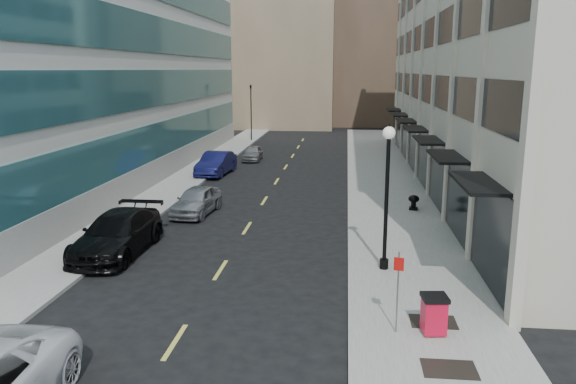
% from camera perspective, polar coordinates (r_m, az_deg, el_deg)
% --- Properties ---
extents(ground, '(160.00, 160.00, 0.00)m').
position_cam_1_polar(ground, '(15.50, -13.69, -17.96)').
color(ground, black).
rests_on(ground, ground).
extents(sidewalk_right, '(5.00, 80.00, 0.15)m').
position_cam_1_polar(sidewalk_right, '(33.54, 10.37, -1.05)').
color(sidewalk_right, gray).
rests_on(sidewalk_right, ground).
extents(sidewalk_left, '(3.00, 80.00, 0.15)m').
position_cam_1_polar(sidewalk_left, '(35.29, -12.92, -0.49)').
color(sidewalk_left, gray).
rests_on(sidewalk_left, ground).
extents(building_right, '(15.30, 46.50, 18.25)m').
position_cam_1_polar(building_right, '(41.37, 23.61, 13.10)').
color(building_right, '#B9B19D').
rests_on(building_right, ground).
extents(building_left, '(16.14, 46.00, 20.00)m').
position_cam_1_polar(building_left, '(44.71, -22.49, 14.35)').
color(building_left, silver).
rests_on(building_left, ground).
extents(skyline_tan_near, '(14.00, 18.00, 28.00)m').
position_cam_1_polar(skyline_tan_near, '(81.26, -0.34, 16.78)').
color(skyline_tan_near, '#8E785D').
rests_on(skyline_tan_near, ground).
extents(skyline_brown, '(12.00, 16.00, 34.00)m').
position_cam_1_polar(skyline_brown, '(85.11, 8.47, 18.48)').
color(skyline_brown, brown).
rests_on(skyline_brown, ground).
extents(skyline_tan_far, '(12.00, 14.00, 22.00)m').
position_cam_1_polar(skyline_tan_far, '(92.53, -6.00, 14.32)').
color(skyline_tan_far, '#8E785D').
rests_on(skyline_tan_far, ground).
extents(skyline_stone, '(10.00, 14.00, 20.00)m').
position_cam_1_polar(skyline_stone, '(79.67, 15.90, 13.53)').
color(skyline_stone, '#B9B19D').
rests_on(skyline_stone, ground).
extents(grate_mid, '(1.40, 1.00, 0.01)m').
position_cam_1_polar(grate_mid, '(15.77, 16.07, -16.89)').
color(grate_mid, black).
rests_on(grate_mid, sidewalk_right).
extents(grate_far, '(1.40, 1.00, 0.01)m').
position_cam_1_polar(grate_far, '(18.23, 14.53, -12.63)').
color(grate_far, black).
rests_on(grate_far, sidewalk_right).
extents(road_centerline, '(0.15, 68.20, 0.01)m').
position_cam_1_polar(road_centerline, '(30.91, -3.22, -2.14)').
color(road_centerline, '#D8CC4C').
rests_on(road_centerline, ground).
extents(traffic_signal, '(0.66, 0.66, 6.98)m').
position_cam_1_polar(traffic_signal, '(61.44, -3.81, 10.45)').
color(traffic_signal, black).
rests_on(traffic_signal, ground).
extents(car_black_pickup, '(2.56, 6.09, 1.76)m').
position_cam_1_polar(car_black_pickup, '(25.04, -16.95, -4.09)').
color(car_black_pickup, black).
rests_on(car_black_pickup, ground).
extents(car_silver_sedan, '(2.21, 4.60, 1.52)m').
position_cam_1_polar(car_silver_sedan, '(30.88, -9.27, -0.86)').
color(car_silver_sedan, gray).
rests_on(car_silver_sedan, ground).
extents(car_blue_sedan, '(2.22, 5.30, 1.70)m').
position_cam_1_polar(car_blue_sedan, '(42.23, -7.32, 2.88)').
color(car_blue_sedan, '#121446').
rests_on(car_blue_sedan, ground).
extents(car_grey_sedan, '(1.59, 3.80, 1.28)m').
position_cam_1_polar(car_grey_sedan, '(48.73, -3.61, 3.97)').
color(car_grey_sedan, gray).
rests_on(car_grey_sedan, ground).
extents(trash_bin, '(0.80, 0.86, 1.18)m').
position_cam_1_polar(trash_bin, '(17.25, 14.60, -11.81)').
color(trash_bin, red).
rests_on(trash_bin, sidewalk_right).
extents(lamppost, '(0.47, 0.47, 5.65)m').
position_cam_1_polar(lamppost, '(21.45, 10.03, 0.70)').
color(lamppost, black).
rests_on(lamppost, sidewalk_right).
extents(sign_post, '(0.29, 0.10, 2.48)m').
position_cam_1_polar(sign_post, '(16.72, 11.12, -8.89)').
color(sign_post, slate).
rests_on(sign_post, sidewalk_right).
extents(urn_planter, '(0.59, 0.59, 0.82)m').
position_cam_1_polar(urn_planter, '(31.65, 12.65, -0.88)').
color(urn_planter, black).
rests_on(urn_planter, sidewalk_right).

